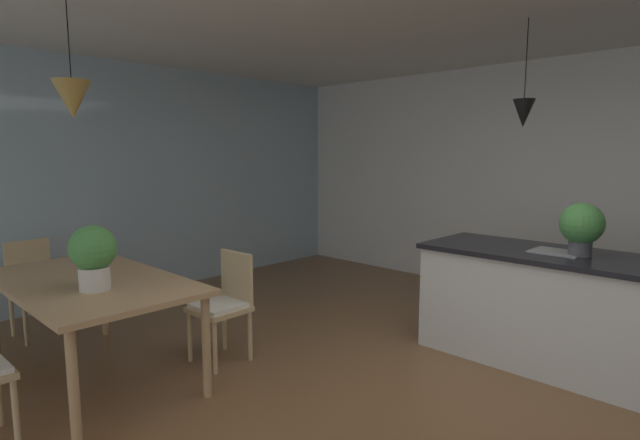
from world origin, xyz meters
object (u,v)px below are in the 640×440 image
object	(u,v)px
chair_window_end	(35,284)
chair_far_right	(224,302)
kitchen_island	(570,311)
dining_table	(90,288)
potted_plant_on_table	(93,254)
potted_plant_on_island	(582,226)

from	to	relation	value
chair_window_end	chair_far_right	bearing A→B (deg)	27.36
chair_window_end	kitchen_island	distance (m)	4.59
dining_table	potted_plant_on_table	world-z (taller)	potted_plant_on_table
chair_window_end	potted_plant_on_island	distance (m)	4.67
chair_far_right	chair_window_end	distance (m)	1.92
kitchen_island	potted_plant_on_island	world-z (taller)	potted_plant_on_island
chair_far_right	chair_window_end	size ratio (longest dim) A/B	1.00
dining_table	potted_plant_on_island	world-z (taller)	potted_plant_on_island
chair_far_right	kitchen_island	xyz separation A→B (m)	(2.06, 1.74, -0.01)
chair_far_right	chair_window_end	bearing A→B (deg)	-152.64
kitchen_island	potted_plant_on_island	bearing A→B (deg)	0.00
dining_table	chair_window_end	size ratio (longest dim) A/B	2.12
chair_far_right	potted_plant_on_island	bearing A→B (deg)	39.71
chair_far_right	chair_window_end	xyz separation A→B (m)	(-1.71, -0.88, 0.00)
chair_window_end	potted_plant_on_table	distance (m)	1.71
dining_table	kitchen_island	bearing A→B (deg)	46.69
kitchen_island	potted_plant_on_table	bearing A→B (deg)	-128.42
dining_table	potted_plant_on_table	size ratio (longest dim) A/B	4.24
dining_table	chair_window_end	xyz separation A→B (m)	(-1.29, -0.00, -0.22)
dining_table	potted_plant_on_island	distance (m)	3.66
kitchen_island	chair_window_end	bearing A→B (deg)	-145.11
chair_far_right	dining_table	bearing A→B (deg)	-115.17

